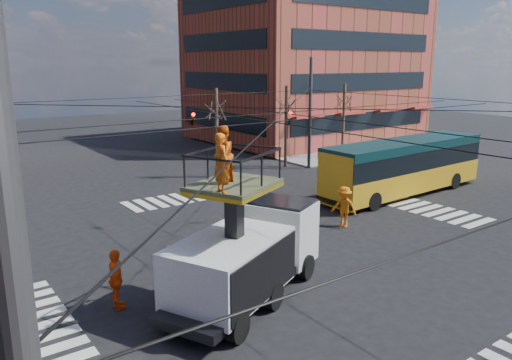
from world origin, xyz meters
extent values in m
plane|color=black|center=(0.00, 0.00, 0.00)|extent=(120.00, 120.00, 0.00)
cube|color=slate|center=(21.00, 21.00, 0.06)|extent=(18.00, 18.00, 0.12)
cube|color=brown|center=(22.00, 24.00, 7.00)|extent=(20.00, 16.00, 14.00)
cube|color=black|center=(22.00, 16.00, 2.45)|extent=(17.00, 0.12, 1.58)
cube|color=black|center=(12.00, 24.00, 2.45)|extent=(0.12, 13.60, 1.58)
cube|color=black|center=(22.00, 16.00, 5.95)|extent=(17.00, 0.12, 1.57)
cube|color=black|center=(12.00, 24.00, 5.95)|extent=(0.12, 13.60, 1.57)
cube|color=black|center=(22.00, 16.00, 9.45)|extent=(17.00, 0.12, 1.57)
cube|color=black|center=(12.00, 24.00, 9.45)|extent=(0.12, 13.60, 1.57)
cube|color=black|center=(12.00, 24.00, 12.95)|extent=(0.12, 13.60, 1.57)
cylinder|color=#2D2D30|center=(12.00, 12.00, 4.00)|extent=(0.24, 0.24, 8.00)
cylinder|color=black|center=(0.00, 12.00, 5.70)|extent=(24.00, 0.03, 0.03)
cylinder|color=black|center=(12.00, 0.00, 5.70)|extent=(0.03, 24.00, 0.03)
cylinder|color=black|center=(0.00, 0.00, 5.90)|extent=(24.02, 24.02, 0.03)
cylinder|color=black|center=(0.00, 0.00, 5.90)|extent=(24.02, 24.02, 0.03)
cylinder|color=black|center=(0.00, -1.20, 5.60)|extent=(24.00, 0.03, 0.03)
cylinder|color=black|center=(0.00, 1.20, 5.60)|extent=(24.00, 0.03, 0.03)
cylinder|color=black|center=(-1.20, 0.00, 5.50)|extent=(0.03, 24.00, 0.03)
cylinder|color=black|center=(1.20, 0.00, 5.50)|extent=(0.03, 24.00, 0.03)
imported|color=black|center=(2.50, 3.00, 5.10)|extent=(0.16, 0.20, 1.00)
imported|color=black|center=(-1.50, 5.00, 5.35)|extent=(0.26, 1.24, 0.50)
cylinder|color=#382B21|center=(5.00, 13.50, 3.00)|extent=(0.24, 0.24, 6.00)
cylinder|color=#382B21|center=(11.00, 13.50, 3.00)|extent=(0.24, 0.24, 6.00)
cylinder|color=#382B21|center=(17.00, 13.50, 3.00)|extent=(0.24, 0.24, 6.00)
cube|color=black|center=(-3.78, -2.44, 0.55)|extent=(7.27, 4.97, 0.30)
cube|color=silver|center=(-1.43, -1.33, 1.55)|extent=(2.65, 2.94, 2.20)
cube|color=black|center=(-1.43, -1.33, 2.35)|extent=(2.43, 2.76, 0.80)
cube|color=silver|center=(-4.59, -2.82, 1.45)|extent=(4.86, 4.05, 1.80)
cylinder|color=black|center=(-1.12, -2.45, 0.45)|extent=(0.96, 0.70, 0.90)
cylinder|color=black|center=(-2.10, -0.37, 0.45)|extent=(0.96, 0.70, 0.90)
cylinder|color=black|center=(-3.47, -3.56, 0.45)|extent=(0.96, 0.70, 0.90)
cylinder|color=black|center=(-4.45, -1.48, 0.45)|extent=(0.96, 0.70, 0.90)
cylinder|color=black|center=(-5.46, -4.50, 0.45)|extent=(0.96, 0.70, 0.90)
cylinder|color=black|center=(-6.44, -2.42, 0.45)|extent=(0.96, 0.70, 0.90)
cube|color=black|center=(-4.32, -2.69, 2.71)|extent=(0.60, 0.60, 2.62)
cube|color=#41492C|center=(-4.32, -2.69, 4.02)|extent=(3.25, 3.01, 0.12)
cube|color=yellow|center=(-4.32, -2.69, 3.90)|extent=(3.25, 3.01, 0.12)
imported|color=#D4580D|center=(-5.24, -3.45, 4.92)|extent=(0.46, 0.65, 1.68)
imported|color=#D4580D|center=(-4.66, -2.59, 4.95)|extent=(1.07, 1.01, 1.75)
cube|color=gold|center=(11.60, 3.18, 0.95)|extent=(11.87, 2.93, 1.30)
cube|color=black|center=(11.60, 3.18, 2.15)|extent=(11.87, 2.88, 1.10)
cube|color=#0B2D30|center=(11.60, 3.18, 2.95)|extent=(11.87, 2.93, 0.50)
cube|color=gold|center=(5.80, 3.01, 1.60)|extent=(0.32, 2.48, 2.80)
cube|color=gold|center=(17.40, 3.34, 1.60)|extent=(0.32, 2.48, 2.80)
cube|color=black|center=(5.75, 3.01, 0.45)|extent=(0.22, 2.60, 0.30)
cube|color=gold|center=(5.90, 3.02, 2.85)|extent=(0.15, 1.60, 0.35)
cylinder|color=black|center=(7.50, 1.88, 0.50)|extent=(1.01, 0.33, 1.00)
cylinder|color=black|center=(7.43, 4.24, 0.50)|extent=(1.01, 0.33, 1.00)
cylinder|color=black|center=(15.17, 2.10, 0.50)|extent=(1.01, 0.33, 1.00)
cylinder|color=black|center=(15.10, 4.46, 0.50)|extent=(1.01, 0.33, 1.00)
cone|color=#EB5309|center=(-6.30, -2.33, 0.37)|extent=(0.36, 0.36, 0.74)
imported|color=#FF5C10|center=(-7.45, -0.66, 0.99)|extent=(0.69, 1.23, 1.98)
imported|color=orange|center=(4.25, 0.89, 0.98)|extent=(1.13, 1.44, 1.96)
camera|label=1|loc=(-12.41, -14.98, 7.62)|focal=35.00mm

